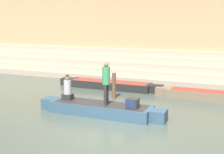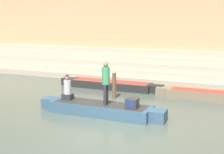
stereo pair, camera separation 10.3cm
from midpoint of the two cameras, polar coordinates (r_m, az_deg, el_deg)
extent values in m
plane|color=#47544C|center=(10.68, -0.40, -10.58)|extent=(120.00, 120.00, 0.00)
cube|color=tan|center=(19.90, 10.93, -0.34)|extent=(36.00, 3.47, 0.36)
cube|color=#B2A28D|center=(20.18, 11.17, 0.85)|extent=(36.00, 2.78, 0.36)
cube|color=tan|center=(20.46, 11.40, 2.00)|extent=(36.00, 2.08, 0.36)
cube|color=#B2A28D|center=(20.75, 11.62, 3.12)|extent=(36.00, 1.39, 0.36)
cube|color=tan|center=(21.04, 11.84, 4.21)|extent=(36.00, 0.69, 0.36)
cube|color=tan|center=(21.88, 12.45, 7.89)|extent=(34.20, 1.20, 5.92)
cube|color=brown|center=(21.54, 11.88, 0.76)|extent=(34.20, 0.12, 0.60)
cube|color=#33516B|center=(12.81, -2.31, -5.89)|extent=(4.23, 1.15, 0.47)
cube|color=#2D2D2D|center=(12.75, -2.32, -4.99)|extent=(3.90, 1.05, 0.05)
cube|color=#33516B|center=(12.03, 8.25, -7.08)|extent=(0.59, 0.63, 0.47)
cube|color=#33516B|center=(13.96, -11.36, -4.71)|extent=(0.59, 0.63, 0.47)
cylinder|color=olive|center=(13.63, -3.54, -4.32)|extent=(2.69, 0.04, 0.04)
cylinder|color=#28282D|center=(12.52, -1.15, -3.17)|extent=(0.13, 0.13, 0.84)
cylinder|color=#28282D|center=(12.37, -1.47, -3.33)|extent=(0.13, 0.13, 0.84)
cylinder|color=#338456|center=(12.29, -1.33, 0.25)|extent=(0.31, 0.31, 0.70)
sphere|color=#8C664C|center=(12.22, -1.34, 2.33)|extent=(0.20, 0.20, 0.20)
cube|color=#28282D|center=(13.49, -8.32, -3.59)|extent=(0.43, 0.34, 0.25)
cylinder|color=#B2B2BC|center=(13.40, -8.37, -1.84)|extent=(0.31, 0.31, 0.60)
sphere|color=#8C664C|center=(13.32, -8.41, -0.17)|extent=(0.20, 0.20, 0.20)
sphere|color=#333338|center=(13.31, -8.42, 0.13)|extent=(0.17, 0.17, 0.17)
cube|color=#2D2D2D|center=(12.08, 3.51, -4.80)|extent=(0.46, 0.41, 0.39)
cube|color=navy|center=(11.89, 3.18, -5.05)|extent=(0.38, 0.02, 0.31)
cube|color=#756651|center=(15.87, 17.80, -3.28)|extent=(4.40, 1.01, 0.42)
cube|color=#993328|center=(15.83, 17.84, -2.64)|extent=(4.05, 0.91, 0.05)
cube|color=#756651|center=(16.25, 8.97, -2.59)|extent=(0.62, 0.56, 0.42)
cube|color=black|center=(17.60, -0.63, -1.46)|extent=(4.77, 1.01, 0.42)
cube|color=#993328|center=(17.57, -0.63, -0.88)|extent=(4.39, 0.91, 0.05)
cube|color=black|center=(16.74, 7.96, -2.18)|extent=(0.67, 0.56, 0.42)
cube|color=black|center=(18.82, -8.26, -0.79)|extent=(0.67, 0.56, 0.42)
cylinder|color=brown|center=(15.33, 0.16, -1.61)|extent=(0.20, 0.20, 1.27)
camera|label=1|loc=(0.05, -90.22, -0.04)|focal=50.00mm
camera|label=2|loc=(0.05, 89.78, 0.04)|focal=50.00mm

